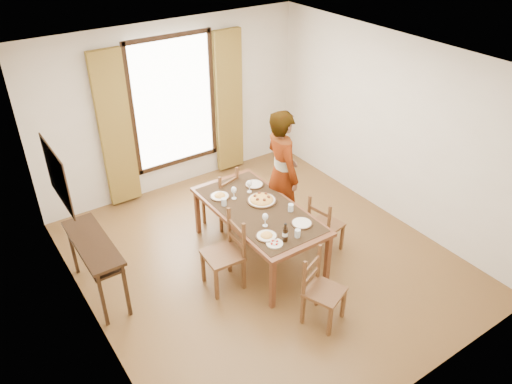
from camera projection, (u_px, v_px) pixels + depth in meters
ground at (263, 259)px, 6.79m from camera, size 5.00×5.00×0.00m
room_shell at (258, 155)px, 6.07m from camera, size 4.60×5.10×2.74m
console_table at (94, 249)px, 5.88m from camera, size 0.38×1.20×0.80m
dining_table at (258, 213)px, 6.51m from camera, size 0.98×1.95×0.76m
chair_west at (225, 255)px, 6.14m from camera, size 0.47×0.47×0.99m
chair_north at (222, 199)px, 7.28m from camera, size 0.51×0.51×0.93m
chair_south at (322, 291)px, 5.65m from camera, size 0.52×0.52×0.91m
chair_east at (324, 226)px, 6.74m from camera, size 0.45×0.45×0.88m
man at (282, 174)px, 6.90m from camera, size 0.81×0.64×1.87m
plate_sw at (267, 235)px, 5.95m from camera, size 0.27×0.27×0.05m
plate_se at (302, 222)px, 6.17m from camera, size 0.27×0.27×0.05m
plate_nw at (220, 195)px, 6.71m from camera, size 0.27×0.27×0.05m
plate_ne at (254, 183)px, 6.97m from camera, size 0.27×0.27×0.05m
pasta_platter at (262, 198)px, 6.60m from camera, size 0.40×0.40×0.10m
caprese_plate at (275, 243)px, 5.83m from camera, size 0.20×0.20×0.04m
wine_glass_a at (265, 220)px, 6.11m from camera, size 0.08×0.08×0.18m
wine_glass_b at (249, 186)px, 6.78m from camera, size 0.08×0.08×0.18m
wine_glass_c at (234, 193)px, 6.64m from camera, size 0.08×0.08×0.18m
tumbler_a at (291, 208)px, 6.41m from camera, size 0.07×0.07×0.10m
tumbler_b at (224, 202)px, 6.52m from camera, size 0.07×0.07×0.10m
tumbler_c at (298, 233)px, 5.94m from camera, size 0.07×0.07×0.10m
wine_bottle at (285, 232)px, 5.83m from camera, size 0.07×0.07×0.25m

